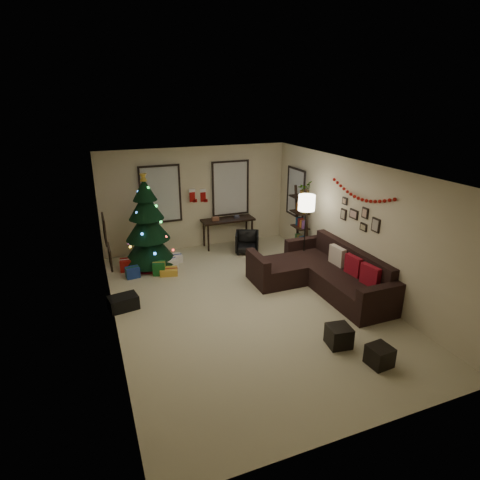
{
  "coord_description": "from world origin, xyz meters",
  "views": [
    {
      "loc": [
        -2.7,
        -6.51,
        3.96
      ],
      "look_at": [
        0.1,
        0.6,
        1.15
      ],
      "focal_mm": 29.83,
      "sensor_mm": 36.0,
      "label": 1
    }
  ],
  "objects_px": {
    "christmas_tree": "(148,228)",
    "bookshelf": "(301,222)",
    "desk": "(228,222)",
    "desk_chair": "(247,242)",
    "sofa": "(322,274)"
  },
  "relations": [
    {
      "from": "sofa",
      "to": "desk_chair",
      "type": "height_order",
      "value": "sofa"
    },
    {
      "from": "christmas_tree",
      "to": "desk_chair",
      "type": "bearing_deg",
      "value": -1.31
    },
    {
      "from": "bookshelf",
      "to": "sofa",
      "type": "bearing_deg",
      "value": -104.76
    },
    {
      "from": "desk",
      "to": "bookshelf",
      "type": "height_order",
      "value": "bookshelf"
    },
    {
      "from": "desk",
      "to": "bookshelf",
      "type": "relative_size",
      "value": 0.79
    },
    {
      "from": "christmas_tree",
      "to": "desk",
      "type": "relative_size",
      "value": 1.64
    },
    {
      "from": "christmas_tree",
      "to": "desk_chair",
      "type": "xyz_separation_m",
      "value": [
        2.54,
        -0.06,
        -0.69
      ]
    },
    {
      "from": "christmas_tree",
      "to": "sofa",
      "type": "relative_size",
      "value": 0.8
    },
    {
      "from": "desk_chair",
      "to": "desk",
      "type": "bearing_deg",
      "value": 138.47
    },
    {
      "from": "christmas_tree",
      "to": "sofa",
      "type": "distance_m",
      "value": 4.19
    },
    {
      "from": "christmas_tree",
      "to": "bookshelf",
      "type": "distance_m",
      "value": 3.82
    },
    {
      "from": "christmas_tree",
      "to": "bookshelf",
      "type": "bearing_deg",
      "value": -10.4
    },
    {
      "from": "christmas_tree",
      "to": "desk_chair",
      "type": "height_order",
      "value": "christmas_tree"
    },
    {
      "from": "christmas_tree",
      "to": "desk_chair",
      "type": "distance_m",
      "value": 2.63
    },
    {
      "from": "sofa",
      "to": "bookshelf",
      "type": "xyz_separation_m",
      "value": [
        0.48,
        1.83,
        0.58
      ]
    }
  ]
}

